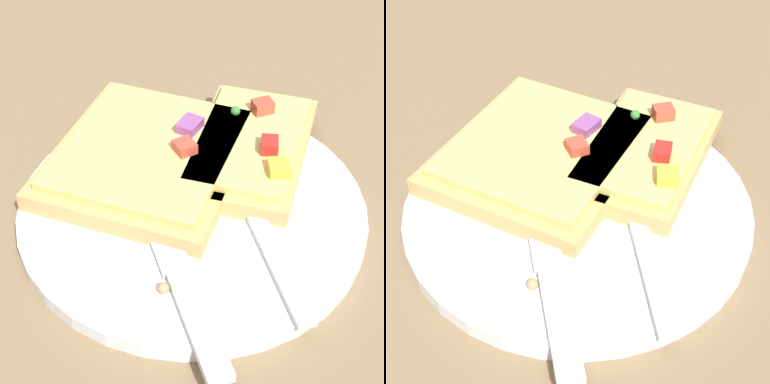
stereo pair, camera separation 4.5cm
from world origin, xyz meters
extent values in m
plane|color=#7F6647|center=(0.00, 0.00, 0.00)|extent=(4.00, 4.00, 0.00)
cylinder|color=white|center=(0.00, 0.00, 0.01)|extent=(0.25, 0.25, 0.01)
cube|color=silver|center=(0.04, -0.05, 0.01)|extent=(0.03, 0.14, 0.01)
cube|color=silver|center=(0.03, 0.05, 0.01)|extent=(0.03, 0.06, 0.01)
cube|color=silver|center=(0.04, 0.09, 0.01)|extent=(0.01, 0.03, 0.00)
cube|color=silver|center=(0.03, 0.09, 0.01)|extent=(0.01, 0.03, 0.00)
cube|color=silver|center=(0.03, 0.09, 0.01)|extent=(0.01, 0.03, 0.00)
cube|color=silver|center=(0.02, 0.09, 0.01)|extent=(0.01, 0.03, 0.00)
cube|color=silver|center=(-0.01, -0.11, 0.01)|extent=(0.03, 0.08, 0.01)
cube|color=silver|center=(-0.03, 0.00, 0.01)|extent=(0.04, 0.13, 0.00)
cube|color=tan|center=(-0.03, 0.05, 0.02)|extent=(0.19, 0.20, 0.01)
cube|color=#E0C16B|center=(-0.03, 0.05, 0.03)|extent=(0.17, 0.17, 0.01)
cube|color=#934C8E|center=(0.01, 0.06, 0.04)|extent=(0.02, 0.02, 0.01)
cube|color=#D14733|center=(0.00, 0.03, 0.04)|extent=(0.02, 0.02, 0.01)
cube|color=tan|center=(0.05, 0.04, 0.02)|extent=(0.13, 0.16, 0.01)
cube|color=#E0C16B|center=(0.05, 0.04, 0.03)|extent=(0.12, 0.14, 0.01)
cube|color=#D14733|center=(0.07, 0.07, 0.04)|extent=(0.02, 0.02, 0.01)
cube|color=yellow|center=(0.06, 0.00, 0.04)|extent=(0.02, 0.02, 0.01)
cube|color=red|center=(0.06, 0.03, 0.04)|extent=(0.02, 0.02, 0.01)
sphere|color=#388433|center=(0.05, 0.07, 0.04)|extent=(0.01, 0.01, 0.01)
sphere|color=tan|center=(-0.03, -0.08, 0.02)|extent=(0.01, 0.01, 0.01)
sphere|color=tan|center=(0.00, 0.01, 0.02)|extent=(0.01, 0.01, 0.01)
camera|label=1|loc=(-0.05, -0.33, 0.32)|focal=60.00mm
camera|label=2|loc=(-0.01, -0.33, 0.32)|focal=60.00mm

